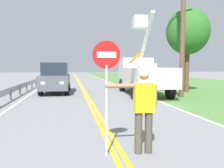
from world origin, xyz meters
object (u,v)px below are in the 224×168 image
utility_bucket_truck (141,73)px  flagger_worker (143,104)px  stop_sign_paddle (106,72)px  oncoming_suv_nearest (56,78)px  utility_pole_near (183,26)px  roadside_tree_verge (188,32)px

utility_bucket_truck → flagger_worker: bearing=-107.6°
stop_sign_paddle → oncoming_suv_nearest: (-1.75, 11.77, -0.65)m
stop_sign_paddle → utility_pole_near: bearing=54.1°
utility_pole_near → flagger_worker: bearing=-122.1°
roadside_tree_verge → utility_pole_near: bearing=-124.2°
oncoming_suv_nearest → roadside_tree_verge: bearing=-8.2°
oncoming_suv_nearest → utility_pole_near: 9.01m
utility_bucket_truck → oncoming_suv_nearest: (-5.73, 1.67, -0.35)m
utility_bucket_truck → roadside_tree_verge: bearing=5.6°
stop_sign_paddle → roadside_tree_verge: size_ratio=0.39×
utility_pole_near → oncoming_suv_nearest: bearing=153.6°
roadside_tree_verge → stop_sign_paddle: bearing=-125.5°
flagger_worker → oncoming_suv_nearest: (-2.52, 11.78, 0.01)m
flagger_worker → utility_pole_near: 9.99m
utility_pole_near → roadside_tree_verge: bearing=55.8°
oncoming_suv_nearest → roadside_tree_verge: (9.21, -1.33, 3.21)m
utility_bucket_truck → utility_pole_near: 3.95m
flagger_worker → stop_sign_paddle: 1.02m
stop_sign_paddle → utility_bucket_truck: utility_bucket_truck is taller
flagger_worker → stop_sign_paddle: size_ratio=0.78×
stop_sign_paddle → utility_bucket_truck: 10.85m
stop_sign_paddle → utility_bucket_truck: (3.97, 10.10, -0.30)m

